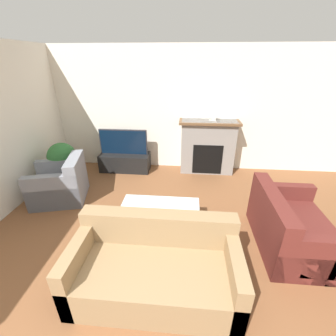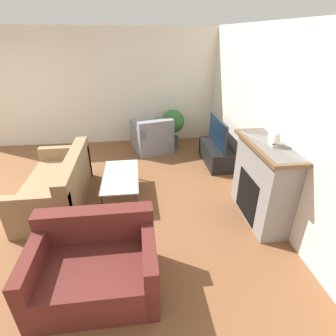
# 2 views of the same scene
# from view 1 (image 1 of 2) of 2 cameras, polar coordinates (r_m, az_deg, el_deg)

# --- Properties ---
(wall_back) EXTENTS (8.21, 0.06, 2.70)m
(wall_back) POSITION_cam_1_polar(r_m,az_deg,el_deg) (5.22, 0.58, 14.29)
(wall_back) COLOR silver
(wall_back) RESTS_ON ground_plane
(fireplace) EXTENTS (1.30, 0.47, 1.21)m
(fireplace) POSITION_cam_1_polar(r_m,az_deg,el_deg) (5.19, 10.01, 5.58)
(fireplace) COLOR gray
(fireplace) RESTS_ON ground_plane
(tv_stand) EXTENTS (1.15, 0.48, 0.41)m
(tv_stand) POSITION_cam_1_polar(r_m,az_deg,el_deg) (5.43, -10.80, 1.54)
(tv_stand) COLOR black
(tv_stand) RESTS_ON ground_plane
(tv) EXTENTS (1.09, 0.06, 0.59)m
(tv) POSITION_cam_1_polar(r_m,az_deg,el_deg) (5.24, -11.26, 6.47)
(tv) COLOR #232328
(tv) RESTS_ON tv_stand
(couch_sectional) EXTENTS (1.80, 0.89, 0.82)m
(couch_sectional) POSITION_cam_1_polar(r_m,az_deg,el_deg) (2.76, -3.14, -24.05)
(couch_sectional) COLOR #8C704C
(couch_sectional) RESTS_ON ground_plane
(couch_loveseat) EXTENTS (0.92, 1.30, 0.82)m
(couch_loveseat) POSITION_cam_1_polar(r_m,az_deg,el_deg) (3.63, 28.61, -13.34)
(couch_loveseat) COLOR #5B231E
(couch_loveseat) RESTS_ON ground_plane
(armchair_by_window) EXTENTS (1.07, 1.01, 0.82)m
(armchair_by_window) POSITION_cam_1_polar(r_m,az_deg,el_deg) (4.63, -25.52, -3.85)
(armchair_by_window) COLOR gray
(armchair_by_window) RESTS_ON ground_plane
(coffee_table) EXTENTS (1.19, 0.60, 0.40)m
(coffee_table) POSITION_cam_1_polar(r_m,az_deg,el_deg) (3.45, -2.09, -10.30)
(coffee_table) COLOR #333338
(coffee_table) RESTS_ON ground_plane
(potted_plant) EXTENTS (0.56, 0.56, 0.92)m
(potted_plant) POSITION_cam_1_polar(r_m,az_deg,el_deg) (5.01, -25.21, 2.09)
(potted_plant) COLOR #47474C
(potted_plant) RESTS_ON ground_plane
(mantel_clock) EXTENTS (0.19, 0.07, 0.22)m
(mantel_clock) POSITION_cam_1_polar(r_m,az_deg,el_deg) (5.01, 11.42, 13.02)
(mantel_clock) COLOR beige
(mantel_clock) RESTS_ON fireplace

